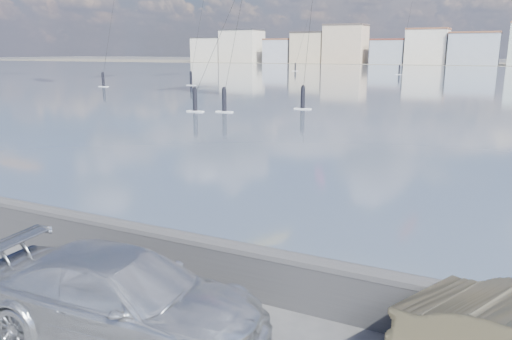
% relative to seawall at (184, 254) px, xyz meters
% --- Properties ---
extents(bay_water, '(500.00, 177.00, 0.00)m').
position_rel_seawall_xyz_m(bay_water, '(0.00, 88.80, -0.58)').
color(bay_water, '#475869').
rests_on(bay_water, ground).
extents(far_shore_strip, '(500.00, 60.00, 0.00)m').
position_rel_seawall_xyz_m(far_shore_strip, '(0.00, 197.30, -0.57)').
color(far_shore_strip, '#4C473D').
rests_on(far_shore_strip, ground).
extents(seawall, '(400.00, 0.36, 1.08)m').
position_rel_seawall_xyz_m(seawall, '(0.00, 0.00, 0.00)').
color(seawall, '#28282B').
rests_on(seawall, ground).
extents(far_buildings, '(240.79, 13.26, 14.60)m').
position_rel_seawall_xyz_m(far_buildings, '(1.31, 183.30, 5.44)').
color(far_buildings, beige).
rests_on(far_buildings, ground).
extents(car_silver, '(5.21, 2.55, 1.46)m').
position_rel_seawall_xyz_m(car_silver, '(0.30, -2.20, 0.15)').
color(car_silver, silver).
rests_on(car_silver, ground).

